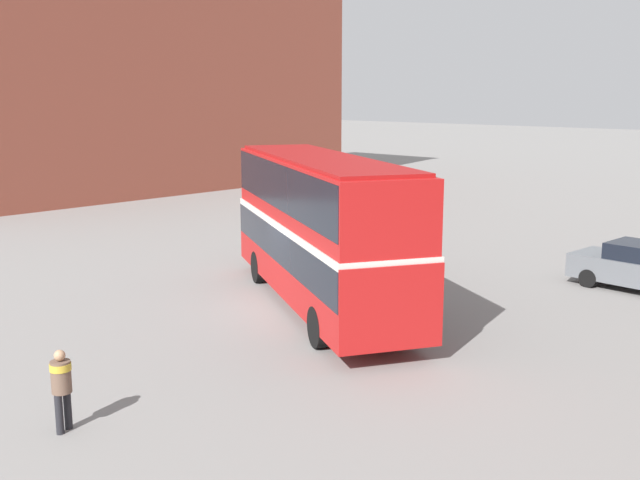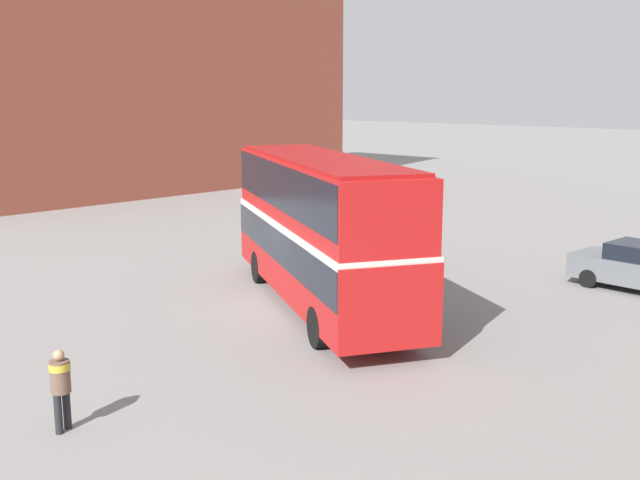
# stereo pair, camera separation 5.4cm
# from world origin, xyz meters

# --- Properties ---
(ground_plane) EXTENTS (240.00, 240.00, 0.00)m
(ground_plane) POSITION_xyz_m (0.00, 0.00, 0.00)
(ground_plane) COLOR gray
(building_row_left) EXTENTS (11.05, 29.75, 16.09)m
(building_row_left) POSITION_xyz_m (-28.39, 13.14, 8.06)
(building_row_left) COLOR brown
(building_row_left) RESTS_ON ground_plane
(double_decker_bus) EXTENTS (11.00, 7.71, 4.49)m
(double_decker_bus) POSITION_xyz_m (0.47, 0.77, 2.58)
(double_decker_bus) COLOR red
(double_decker_bus) RESTS_ON ground_plane
(pedestrian_foreground) EXTENTS (0.52, 0.52, 1.61)m
(pedestrian_foreground) POSITION_xyz_m (2.83, -8.75, 0.99)
(pedestrian_foreground) COLOR #232328
(pedestrian_foreground) RESTS_ON ground_plane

